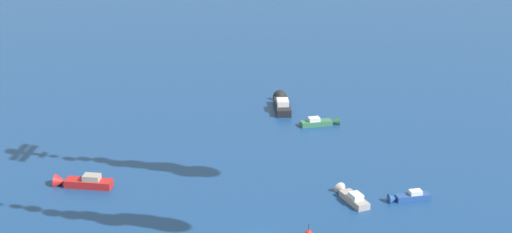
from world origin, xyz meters
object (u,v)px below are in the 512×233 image
motorboat_outer_ring_a (407,197)px  motorboat_near_centre (282,104)px  marker_buoy (309,233)px  motorboat_far_stbd (351,196)px  motorboat_inshore (81,182)px  motorboat_mid_cluster (321,122)px

motorboat_outer_ring_a → motorboat_near_centre: bearing=-17.7°
motorboat_near_centre → marker_buoy: bearing=141.7°
motorboat_far_stbd → motorboat_outer_ring_a: 8.77m
motorboat_inshore → marker_buoy: (-36.38, -15.81, -0.35)m
motorboat_inshore → motorboat_far_stbd: bearing=-137.7°
motorboat_far_stbd → motorboat_mid_cluster: size_ratio=1.08×
motorboat_mid_cluster → motorboat_outer_ring_a: 35.03m
motorboat_mid_cluster → marker_buoy: bearing=133.0°
motorboat_far_stbd → marker_buoy: 14.04m
motorboat_far_stbd → motorboat_outer_ring_a: (-5.73, -6.64, -0.09)m
motorboat_near_centre → motorboat_mid_cluster: size_ratio=1.39×
motorboat_mid_cluster → motorboat_far_stbd: bearing=143.2°
motorboat_inshore → motorboat_outer_ring_a: motorboat_inshore is taller
marker_buoy → motorboat_near_centre: bearing=-38.3°
motorboat_mid_cluster → motorboat_inshore: bearing=83.8°
motorboat_near_centre → motorboat_inshore: 50.49m
motorboat_outer_ring_a → marker_buoy: (1.36, 19.98, -0.14)m
motorboat_near_centre → motorboat_mid_cluster: motorboat_near_centre is taller
motorboat_near_centre → motorboat_far_stbd: bearing=151.8°
motorboat_near_centre → motorboat_inshore: motorboat_near_centre is taller
motorboat_far_stbd → marker_buoy: (-4.37, 13.34, -0.22)m
marker_buoy → motorboat_far_stbd: bearing=-71.9°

